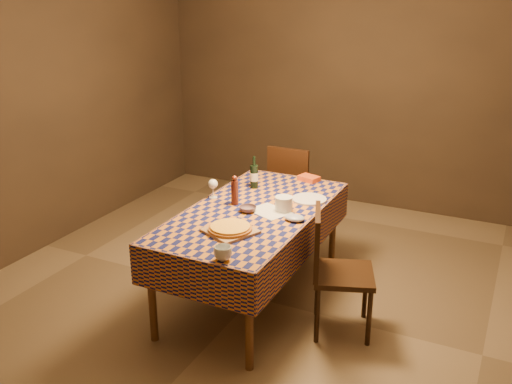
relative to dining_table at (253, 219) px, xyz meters
The scene contains 16 objects.
room 0.66m from the dining_table, ahead, with size 5.00×5.10×2.70m.
dining_table is the anchor object (origin of this frame).
cutting_board 0.46m from the dining_table, 84.59° to the right, with size 0.31×0.31×0.02m, color #996F47.
pizza 0.46m from the dining_table, 84.59° to the right, with size 0.41×0.41×0.03m.
pepper_mill 0.27m from the dining_table, 166.32° to the left, with size 0.06×0.06×0.24m.
bowl 0.11m from the dining_table, 115.01° to the right, with size 0.13×0.13×0.04m, color #5E474F.
wine_glass 0.46m from the dining_table, 166.55° to the left, with size 0.08×0.08×0.16m.
wine_bottle 0.54m from the dining_table, 115.30° to the left, with size 0.08×0.08×0.28m.
deli_tub 0.27m from the dining_table, 22.96° to the left, with size 0.13×0.13×0.11m, color silver.
takeout_container 0.86m from the dining_table, 80.88° to the left, with size 0.17×0.12×0.04m, color #CA471A.
white_plate 0.50m from the dining_table, 51.12° to the left, with size 0.28×0.28×0.02m, color white.
tumbler 0.87m from the dining_table, 76.42° to the right, with size 0.12×0.12×0.09m, color silver.
flour_patch 0.15m from the dining_table, 10.79° to the left, with size 0.29×0.23×0.00m, color silver.
flour_bag 0.38m from the dining_table, ahead, with size 0.15×0.12×0.04m, color #9CA4C8.
chair_far 1.34m from the dining_table, 99.48° to the left, with size 0.43×0.43×0.93m.
chair_right 0.73m from the dining_table, 11.77° to the right, with size 0.55×0.54×0.93m.
Camera 1 is at (1.80, -3.64, 2.40)m, focal length 40.00 mm.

